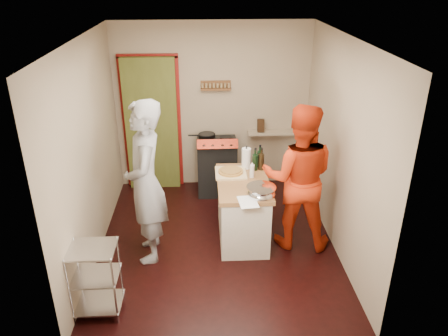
{
  "coord_description": "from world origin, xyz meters",
  "views": [
    {
      "loc": [
        -0.16,
        -4.8,
        3.3
      ],
      "look_at": [
        0.09,
        0.0,
        1.07
      ],
      "focal_mm": 35.0,
      "sensor_mm": 36.0,
      "label": 1
    }
  ],
  "objects_px": {
    "wire_shelving": "(95,277)",
    "person_red": "(298,178)",
    "stove": "(217,166)",
    "island": "(243,208)",
    "person_stripe": "(146,183)"
  },
  "relations": [
    {
      "from": "wire_shelving",
      "to": "island",
      "type": "bearing_deg",
      "value": 38.71
    },
    {
      "from": "island",
      "to": "person_red",
      "type": "distance_m",
      "value": 0.83
    },
    {
      "from": "stove",
      "to": "island",
      "type": "height_order",
      "value": "island"
    },
    {
      "from": "wire_shelving",
      "to": "person_stripe",
      "type": "xyz_separation_m",
      "value": [
        0.44,
        0.98,
        0.56
      ]
    },
    {
      "from": "stove",
      "to": "island",
      "type": "xyz_separation_m",
      "value": [
        0.29,
        -1.32,
        -0.0
      ]
    },
    {
      "from": "person_stripe",
      "to": "stove",
      "type": "bearing_deg",
      "value": 145.97
    },
    {
      "from": "stove",
      "to": "person_red",
      "type": "height_order",
      "value": "person_red"
    },
    {
      "from": "wire_shelving",
      "to": "person_stripe",
      "type": "distance_m",
      "value": 1.21
    },
    {
      "from": "island",
      "to": "person_stripe",
      "type": "xyz_separation_m",
      "value": [
        -1.18,
        -0.32,
        0.55
      ]
    },
    {
      "from": "person_red",
      "to": "person_stripe",
      "type": "bearing_deg",
      "value": 16.28
    },
    {
      "from": "stove",
      "to": "wire_shelving",
      "type": "distance_m",
      "value": 2.94
    },
    {
      "from": "wire_shelving",
      "to": "person_red",
      "type": "bearing_deg",
      "value": 26.85
    },
    {
      "from": "wire_shelving",
      "to": "person_stripe",
      "type": "relative_size",
      "value": 0.4
    },
    {
      "from": "stove",
      "to": "person_stripe",
      "type": "distance_m",
      "value": 1.94
    },
    {
      "from": "island",
      "to": "wire_shelving",
      "type": "bearing_deg",
      "value": -141.29
    }
  ]
}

